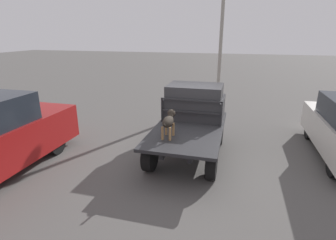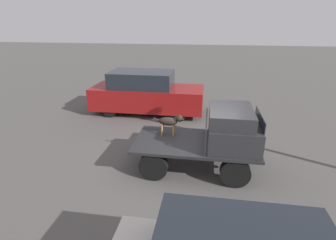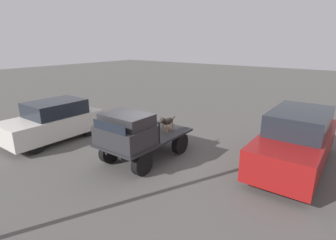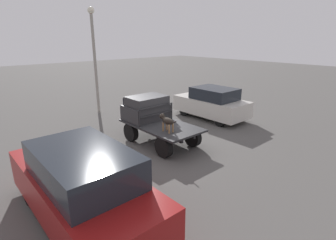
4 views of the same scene
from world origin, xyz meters
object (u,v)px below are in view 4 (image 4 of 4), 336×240
object	(u,v)px
flatbed_truck	(161,130)
dog	(167,121)
parked_pickup_far	(82,186)
light_pole_near	(94,52)
parked_sedan	(212,103)

from	to	relation	value
flatbed_truck	dog	bearing A→B (deg)	154.79
parked_pickup_far	light_pole_near	world-z (taller)	light_pole_near
flatbed_truck	light_pole_near	xyz separation A→B (m)	(6.09, -0.31, 2.91)
parked_pickup_far	dog	bearing A→B (deg)	-68.38
flatbed_truck	parked_sedan	bearing A→B (deg)	-77.75
dog	parked_pickup_far	distance (m)	4.51
dog	parked_sedan	bearing A→B (deg)	-64.28
flatbed_truck	dog	distance (m)	1.09
parked_sedan	parked_pickup_far	size ratio (longest dim) A/B	0.80
parked_sedan	light_pole_near	distance (m)	7.11
flatbed_truck	dog	world-z (taller)	dog
flatbed_truck	parked_pickup_far	xyz separation A→B (m)	(-2.51, 4.52, 0.36)
dog	light_pole_near	distance (m)	7.26
dog	light_pole_near	world-z (taller)	light_pole_near
parked_sedan	parked_pickup_far	world-z (taller)	parked_pickup_far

